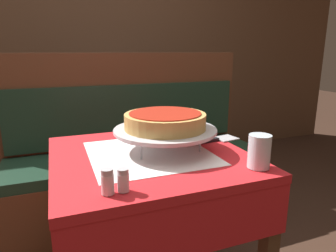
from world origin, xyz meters
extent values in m
cube|color=red|center=(0.00, 0.00, 0.72)|extent=(0.71, 0.71, 0.03)
cube|color=white|center=(0.00, 0.00, 0.74)|extent=(0.44, 0.44, 0.00)
cube|color=red|center=(0.00, 0.00, 0.62)|extent=(0.71, 0.71, 0.18)
cube|color=#4C331E|center=(-0.32, 0.32, 0.35)|extent=(0.05, 0.05, 0.71)
cube|color=#4C331E|center=(0.32, 0.32, 0.35)|extent=(0.05, 0.05, 0.71)
cube|color=#194799|center=(0.29, 1.52, 0.72)|extent=(0.68, 0.68, 0.03)
cube|color=white|center=(0.29, 1.52, 0.74)|extent=(0.42, 0.42, 0.00)
cube|color=#194799|center=(0.29, 1.52, 0.62)|extent=(0.68, 0.68, 0.16)
cube|color=#4C331E|center=(-0.01, 1.22, 0.35)|extent=(0.05, 0.05, 0.71)
cube|color=#4C331E|center=(0.60, 1.22, 0.35)|extent=(0.05, 0.05, 0.71)
cube|color=#4C331E|center=(-0.01, 1.83, 0.35)|extent=(0.05, 0.05, 0.71)
cube|color=#4C331E|center=(0.60, 1.83, 0.35)|extent=(0.05, 0.05, 0.71)
cube|color=brown|center=(0.14, 0.72, 0.22)|extent=(1.59, 0.49, 0.43)
cube|color=#193323|center=(0.14, 0.72, 0.46)|extent=(1.56, 0.48, 0.06)
cube|color=brown|center=(0.14, 0.93, 0.80)|extent=(1.59, 0.06, 0.61)
cube|color=#193323|center=(0.14, 0.89, 0.71)|extent=(1.53, 0.02, 0.39)
cube|color=brown|center=(0.00, 1.99, 1.20)|extent=(6.00, 0.04, 2.40)
cylinder|color=#ADADB2|center=(0.07, 0.14, 0.78)|extent=(0.01, 0.01, 0.07)
cylinder|color=#ADADB2|center=(-0.05, -0.06, 0.78)|extent=(0.01, 0.01, 0.07)
cylinder|color=#ADADB2|center=(0.18, -0.06, 0.78)|extent=(0.01, 0.01, 0.07)
cylinder|color=#ADADB2|center=(0.07, 0.01, 0.81)|extent=(0.27, 0.27, 0.01)
cylinder|color=silver|center=(0.07, 0.01, 0.81)|extent=(0.38, 0.38, 0.01)
cylinder|color=silver|center=(0.07, 0.01, 0.82)|extent=(0.40, 0.40, 0.01)
cylinder|color=tan|center=(0.07, 0.01, 0.86)|extent=(0.31, 0.31, 0.06)
cylinder|color=#A82314|center=(0.07, 0.01, 0.89)|extent=(0.27, 0.27, 0.01)
cube|color=#BCBCC1|center=(0.37, 0.06, 0.74)|extent=(0.10, 0.09, 0.00)
cube|color=black|center=(0.24, 0.04, 0.75)|extent=(0.17, 0.05, 0.01)
cylinder|color=silver|center=(0.29, -0.27, 0.80)|extent=(0.07, 0.07, 0.11)
cylinder|color=silver|center=(-0.21, -0.28, 0.77)|extent=(0.04, 0.04, 0.06)
cylinder|color=#B7B7BC|center=(-0.21, -0.28, 0.80)|extent=(0.03, 0.03, 0.02)
cylinder|color=silver|center=(-0.16, -0.28, 0.77)|extent=(0.03, 0.03, 0.05)
cylinder|color=#B7B7BC|center=(-0.16, -0.28, 0.80)|extent=(0.03, 0.03, 0.01)
cube|color=black|center=(0.38, 1.45, 0.75)|extent=(0.14, 0.14, 0.03)
cylinder|color=black|center=(0.38, 1.45, 0.82)|extent=(0.01, 0.01, 0.11)
cylinder|color=red|center=(0.38, 1.49, 0.81)|extent=(0.04, 0.04, 0.09)
cylinder|color=white|center=(0.34, 1.43, 0.81)|extent=(0.04, 0.04, 0.09)
cylinder|color=gold|center=(0.42, 1.43, 0.81)|extent=(0.04, 0.04, 0.09)
camera|label=1|loc=(-0.32, -1.03, 1.11)|focal=32.00mm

